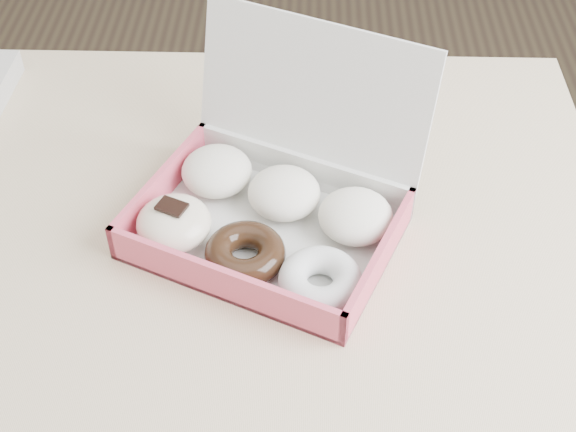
{
  "coord_description": "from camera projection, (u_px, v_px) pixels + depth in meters",
  "views": [
    {
      "loc": [
        0.21,
        -0.69,
        1.46
      ],
      "look_at": [
        0.19,
        -0.0,
        0.78
      ],
      "focal_mm": 50.0,
      "sensor_mm": 36.0,
      "label": 1
    }
  ],
  "objects": [
    {
      "name": "table",
      "position": [
        145.0,
        273.0,
        1.05
      ],
      "size": [
        1.2,
        0.8,
        0.75
      ],
      "color": "tan",
      "rests_on": "ground"
    },
    {
      "name": "donut_box",
      "position": [
        269.0,
        207.0,
        0.97
      ],
      "size": [
        0.39,
        0.37,
        0.22
      ],
      "rotation": [
        0.0,
        0.0,
        -0.42
      ],
      "color": "silver",
      "rests_on": "table"
    }
  ]
}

